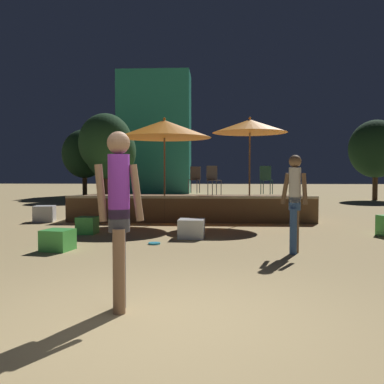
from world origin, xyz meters
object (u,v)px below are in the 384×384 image
Objects in this scene: person_0 at (119,210)px; background_tree_3 at (84,154)px; bistro_chair_0 at (117,177)px; person_1 at (295,199)px; patio_umbrella_1 at (164,129)px; frisbee_disc at (154,243)px; background_tree_0 at (106,143)px; bistro_chair_2 at (266,177)px; bistro_chair_3 at (195,177)px; bistro_chair_1 at (213,177)px; background_tree_4 at (109,150)px; cube_seat_1 at (87,225)px; cube_seat_3 at (58,240)px; cube_seat_4 at (192,229)px; patio_umbrella_0 at (250,126)px; cube_seat_0 at (45,214)px; background_tree_1 at (110,152)px; background_tree_2 at (376,149)px.

person_0 is 22.43m from background_tree_3.
person_1 is at bearing -140.07° from bistro_chair_0.
patio_umbrella_1 is at bearing -6.91° from person_0.
frisbee_disc is 0.05× the size of background_tree_0.
bistro_chair_2 is at bearing -51.59° from background_tree_3.
bistro_chair_3 is (-2.30, 0.74, 0.00)m from bistro_chair_2.
background_tree_0 is (-2.95, 10.03, 1.85)m from bistro_chair_0.
bistro_chair_1 is 13.15m from background_tree_4.
cube_seat_1 is 5.17m from person_1.
cube_seat_3 is 2.37× the size of frisbee_disc.
person_1 is (1.98, -1.78, 0.78)m from cube_seat_4.
bistro_chair_2 is at bearing 18.92° from patio_umbrella_1.
bistro_chair_2 is at bearing -52.91° from background_tree_0.
patio_umbrella_0 reaches higher than cube_seat_3.
bistro_chair_3 is 5.84m from frisbee_disc.
bistro_chair_0 is 5.73m from frisbee_disc.
background_tree_3 reaches higher than bistro_chair_1.
background_tree_4 is at bearing 100.70° from cube_seat_3.
person_0 is at bearing -95.31° from cube_seat_4.
patio_umbrella_1 is 4.49m from cube_seat_0.
bistro_chair_0 is at bearing -75.08° from background_tree_1.
cube_seat_1 is 14.54m from background_tree_1.
person_0 is at bearing -86.78° from frisbee_disc.
bistro_chair_1 is 0.18× the size of background_tree_0.
bistro_chair_1 is (-1.51, 5.35, 0.36)m from person_1.
cube_seat_4 is at bearing -69.56° from background_tree_4.
patio_umbrella_0 reaches higher than cube_seat_1.
patio_umbrella_1 is 12.45m from background_tree_1.
bistro_chair_1 is (-1.09, 0.40, -1.51)m from patio_umbrella_0.
bistro_chair_0 is 1.00× the size of bistro_chair_2.
person_1 is (2.94, -4.73, -1.79)m from patio_umbrella_1.
bistro_chair_3 is at bearing -77.73° from bistro_chair_0.
person_0 is at bearing 95.34° from bistro_chair_2.
background_tree_1 is 1.04× the size of background_tree_3.
background_tree_3 is at bearing 101.96° from cube_seat_0.
background_tree_1 is 0.61m from background_tree_4.
bistro_chair_0 is (-0.25, 6.02, 1.16)m from cube_seat_3.
background_tree_3 is at bearing 175.77° from background_tree_2.
background_tree_3 is at bearing -128.96° from person_1.
background_tree_1 is at bearing 90.27° from bistro_chair_1.
background_tree_3 reaches higher than person_0.
bistro_chair_0 is (-2.71, 4.30, 1.14)m from cube_seat_4.
cube_seat_0 is at bearing -179.37° from patio_umbrella_0.
background_tree_0 is (-5.51, 9.58, 1.85)m from bistro_chair_3.
bistro_chair_2 is (4.60, 5.73, 1.16)m from cube_seat_3.
person_1 is 5.81m from bistro_chair_2.
patio_umbrella_0 is at bearing 32.51° from cube_seat_1.
patio_umbrella_0 is 1.01× the size of patio_umbrella_1.
patio_umbrella_1 is 12.36× the size of frisbee_disc.
patio_umbrella_0 is 12.48× the size of frisbee_disc.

